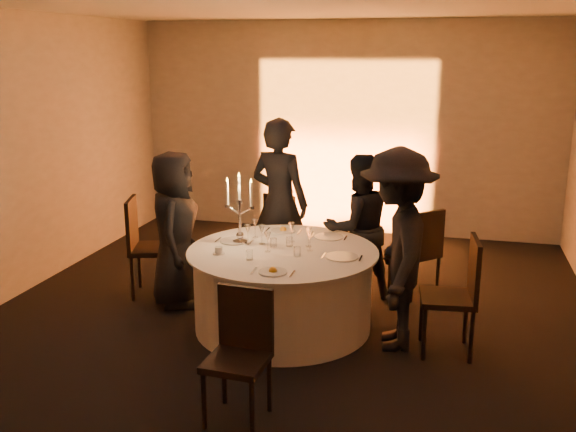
% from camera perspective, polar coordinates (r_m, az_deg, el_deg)
% --- Properties ---
extents(floor, '(7.00, 7.00, 0.00)m').
position_cam_1_polar(floor, '(6.30, -0.46, -9.73)').
color(floor, black).
rests_on(floor, ground).
extents(ceiling, '(7.00, 7.00, 0.00)m').
position_cam_1_polar(ceiling, '(5.75, -0.52, 18.63)').
color(ceiling, silver).
rests_on(ceiling, wall_back).
extents(wall_back, '(7.00, 0.00, 7.00)m').
position_cam_1_polar(wall_back, '(9.23, 5.13, 7.74)').
color(wall_back, '#A7A19B').
rests_on(wall_back, floor).
extents(wall_front, '(7.00, 0.00, 7.00)m').
position_cam_1_polar(wall_front, '(2.75, -19.79, -9.83)').
color(wall_front, '#A7A19B').
rests_on(wall_front, floor).
extents(uplighter_fixture, '(0.25, 0.12, 0.10)m').
position_cam_1_polar(uplighter_fixture, '(9.23, 4.63, -1.45)').
color(uplighter_fixture, black).
rests_on(uplighter_fixture, floor).
extents(banquet_table, '(1.80, 1.80, 0.77)m').
position_cam_1_polar(banquet_table, '(6.15, -0.46, -6.47)').
color(banquet_table, black).
rests_on(banquet_table, floor).
extents(chair_left, '(0.58, 0.58, 1.07)m').
position_cam_1_polar(chair_left, '(7.05, -12.65, -2.14)').
color(chair_left, black).
rests_on(chair_left, floor).
extents(chair_back_left, '(0.50, 0.50, 0.94)m').
position_cam_1_polar(chair_back_left, '(7.70, -0.40, -0.95)').
color(chair_back_left, black).
rests_on(chair_back_left, floor).
extents(chair_back_right, '(0.60, 0.60, 0.97)m').
position_cam_1_polar(chair_back_right, '(6.98, 11.65, -2.78)').
color(chair_back_right, black).
rests_on(chair_back_right, floor).
extents(chair_right, '(0.50, 0.50, 1.05)m').
position_cam_1_polar(chair_right, '(5.76, 14.91, -6.28)').
color(chair_right, black).
rests_on(chair_right, floor).
extents(chair_front, '(0.44, 0.44, 0.95)m').
position_cam_1_polar(chair_front, '(4.69, -4.23, -11.50)').
color(chair_front, black).
rests_on(chair_front, floor).
extents(guest_left, '(0.68, 0.89, 1.61)m').
position_cam_1_polar(guest_left, '(6.68, -10.03, -1.16)').
color(guest_left, black).
rests_on(guest_left, floor).
extents(guest_back_left, '(0.79, 0.63, 1.89)m').
position_cam_1_polar(guest_back_left, '(7.10, -0.76, 1.17)').
color(guest_back_left, black).
rests_on(guest_back_left, floor).
extents(guest_back_right, '(0.96, 0.90, 1.56)m').
position_cam_1_polar(guest_back_right, '(6.78, 6.23, -1.03)').
color(guest_back_right, black).
rests_on(guest_back_right, floor).
extents(guest_right, '(0.81, 1.24, 1.80)m').
position_cam_1_polar(guest_right, '(5.68, 9.62, -2.98)').
color(guest_right, black).
rests_on(guest_right, floor).
extents(plate_left, '(0.36, 0.28, 0.01)m').
position_cam_1_polar(plate_left, '(6.30, -4.80, -2.23)').
color(plate_left, silver).
rests_on(plate_left, banquet_table).
extents(plate_back_left, '(0.36, 0.25, 0.08)m').
position_cam_1_polar(plate_back_left, '(6.62, -0.43, -1.23)').
color(plate_back_left, silver).
rests_on(plate_back_left, banquet_table).
extents(plate_back_right, '(0.35, 0.29, 0.01)m').
position_cam_1_polar(plate_back_right, '(6.43, 3.64, -1.85)').
color(plate_back_right, silver).
rests_on(plate_back_right, banquet_table).
extents(plate_right, '(0.36, 0.30, 0.01)m').
position_cam_1_polar(plate_right, '(5.83, 4.82, -3.63)').
color(plate_right, silver).
rests_on(plate_right, banquet_table).
extents(plate_front, '(0.36, 0.25, 0.08)m').
position_cam_1_polar(plate_front, '(5.42, -1.36, -4.88)').
color(plate_front, silver).
rests_on(plate_front, banquet_table).
extents(coffee_cup, '(0.11, 0.11, 0.07)m').
position_cam_1_polar(coffee_cup, '(5.94, -6.18, -3.08)').
color(coffee_cup, silver).
rests_on(coffee_cup, banquet_table).
extents(candelabra, '(0.29, 0.14, 0.70)m').
position_cam_1_polar(candelabra, '(6.20, -4.31, -0.23)').
color(candelabra, silver).
rests_on(candelabra, banquet_table).
extents(wine_glass_a, '(0.07, 0.07, 0.19)m').
position_cam_1_polar(wine_glass_a, '(6.09, 1.85, -1.50)').
color(wine_glass_a, silver).
rests_on(wine_glass_a, banquet_table).
extents(wine_glass_b, '(0.07, 0.07, 0.19)m').
position_cam_1_polar(wine_glass_b, '(6.18, -2.34, -1.28)').
color(wine_glass_b, silver).
rests_on(wine_glass_b, banquet_table).
extents(wine_glass_c, '(0.07, 0.07, 0.19)m').
position_cam_1_polar(wine_glass_c, '(6.24, 0.34, -1.08)').
color(wine_glass_c, silver).
rests_on(wine_glass_c, banquet_table).
extents(wine_glass_d, '(0.07, 0.07, 0.19)m').
position_cam_1_polar(wine_glass_d, '(6.38, -2.95, -0.75)').
color(wine_glass_d, silver).
rests_on(wine_glass_d, banquet_table).
extents(wine_glass_e, '(0.07, 0.07, 0.19)m').
position_cam_1_polar(wine_glass_e, '(6.19, -3.59, -1.26)').
color(wine_glass_e, silver).
rests_on(wine_glass_e, banquet_table).
extents(wine_glass_f, '(0.07, 0.07, 0.19)m').
position_cam_1_polar(wine_glass_f, '(5.96, 1.97, -1.87)').
color(wine_glass_f, silver).
rests_on(wine_glass_f, banquet_table).
extents(wine_glass_g, '(0.07, 0.07, 0.19)m').
position_cam_1_polar(wine_glass_g, '(5.93, -1.83, -1.94)').
color(wine_glass_g, silver).
rests_on(wine_glass_g, banquet_table).
extents(tumbler_a, '(0.07, 0.07, 0.09)m').
position_cam_1_polar(tumbler_a, '(5.83, 0.83, -3.19)').
color(tumbler_a, silver).
rests_on(tumbler_a, banquet_table).
extents(tumbler_b, '(0.07, 0.07, 0.09)m').
position_cam_1_polar(tumbler_b, '(5.75, -3.44, -3.48)').
color(tumbler_b, silver).
rests_on(tumbler_b, banquet_table).
extents(tumbler_c, '(0.07, 0.07, 0.09)m').
position_cam_1_polar(tumbler_c, '(6.09, -1.30, -2.40)').
color(tumbler_c, silver).
rests_on(tumbler_c, banquet_table).
extents(tumbler_d, '(0.07, 0.07, 0.09)m').
position_cam_1_polar(tumbler_d, '(6.13, 0.12, -2.29)').
color(tumbler_d, silver).
rests_on(tumbler_d, banquet_table).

